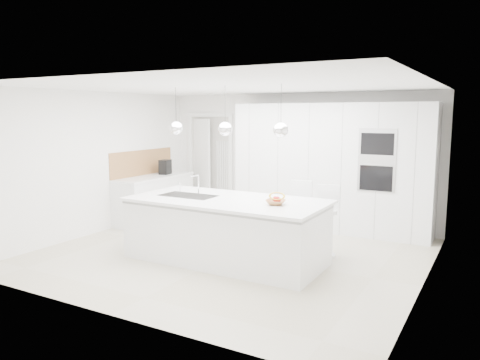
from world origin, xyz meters
The scene contains 27 objects.
floor centered at (0.00, 0.00, 0.00)m, with size 5.50×5.50×0.00m, color #BCB29B.
wall_back centered at (0.00, 2.50, 1.25)m, with size 5.50×5.50×0.00m, color white.
wall_left centered at (-2.75, 0.00, 1.25)m, with size 5.00×5.00×0.00m, color white.
ceiling centered at (0.00, 0.00, 2.50)m, with size 5.50×5.50×0.00m, color white.
tall_cabinets centered at (0.80, 2.20, 1.15)m, with size 3.60×0.60×2.30m, color white.
oven_stack centered at (1.70, 1.89, 1.35)m, with size 0.62×0.04×1.05m, color #A5A5A8, non-canonical shape.
doorway_frame centered at (-1.95, 2.47, 1.02)m, with size 1.11×0.08×2.13m, color white, non-canonical shape.
hallway_door centered at (-2.20, 2.42, 1.00)m, with size 0.82×0.04×2.00m, color white.
radiator centered at (-1.63, 2.46, 0.85)m, with size 0.32×0.04×1.40m, color white, non-canonical shape.
left_base_cabinets centered at (-2.45, 1.20, 0.43)m, with size 0.60×1.80×0.86m, color white.
left_worktop centered at (-2.45, 1.20, 0.88)m, with size 0.62×1.82×0.04m, color white.
oak_backsplash centered at (-2.74, 1.20, 1.15)m, with size 0.02×1.80×0.50m, color #AB7744.
island_base centered at (0.10, -0.30, 0.43)m, with size 2.80×1.20×0.86m, color white.
island_worktop centered at (0.10, -0.25, 0.88)m, with size 2.84×1.40×0.04m, color white.
island_sink centered at (-0.55, -0.30, 0.82)m, with size 0.84×0.44×0.18m, color #3F3F42, non-canonical shape.
island_tap centered at (-0.50, -0.10, 1.05)m, with size 0.02×0.02×0.30m, color white.
pendant_left centered at (-0.75, -0.30, 1.90)m, with size 0.20×0.20×0.20m, color white.
pendant_mid centered at (0.10, -0.30, 1.90)m, with size 0.20×0.20×0.20m, color white.
pendant_right centered at (0.95, -0.30, 1.90)m, with size 0.20×0.20×0.20m, color white.
fruit_bowl centered at (0.89, -0.30, 0.93)m, with size 0.27×0.27×0.07m, color #AB7744.
espresso_machine centered at (-2.43, 1.53, 1.05)m, with size 0.17×0.27×0.29m, color black.
bar_stool_left centered at (0.81, 0.67, 0.54)m, with size 0.36×0.49×1.08m, color white, non-canonical shape.
bar_stool_right centered at (1.28, 0.59, 0.53)m, with size 0.35×0.48×1.06m, color white, non-canonical shape.
apple_a centered at (0.86, -0.26, 0.97)m, with size 0.08×0.08×0.08m, color red.
apple_b centered at (0.90, -0.28, 0.97)m, with size 0.08×0.08×0.08m, color red.
apple_c centered at (0.92, -0.29, 0.97)m, with size 0.08×0.08×0.08m, color red.
banana_bunch centered at (0.91, -0.32, 1.02)m, with size 0.23×0.23×0.03m, color yellow.
Camera 1 is at (3.49, -5.92, 2.11)m, focal length 35.00 mm.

